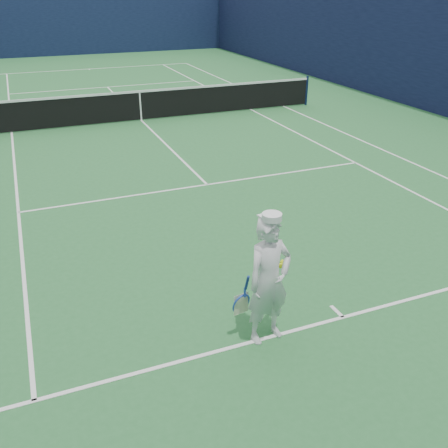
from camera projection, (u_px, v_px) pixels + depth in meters
name	position (u px, v px, depth m)	size (l,w,h in m)	color
ground	(142.00, 121.00, 16.90)	(80.00, 80.00, 0.00)	#286B34
court_markings	(142.00, 120.00, 16.90)	(11.03, 23.83, 0.01)	white
windscreen_fence	(137.00, 59.00, 16.02)	(20.12, 36.12, 4.00)	#0F1838
tennis_net	(140.00, 104.00, 16.66)	(12.88, 0.09, 1.07)	#141E4C
tennis_player	(269.00, 280.00, 6.25)	(0.81, 0.52, 1.80)	silver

